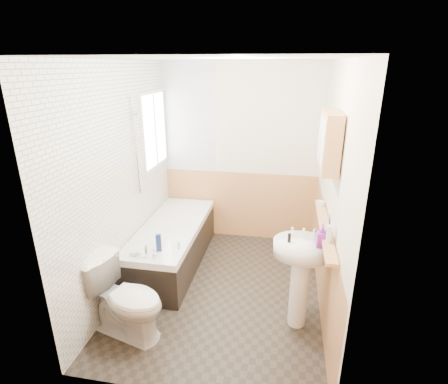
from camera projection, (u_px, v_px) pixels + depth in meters
The scene contains 26 objects.
floor at pixel (222, 290), 4.04m from camera, with size 2.80×2.80×0.00m, color black.
ceiling at pixel (221, 59), 3.18m from camera, with size 2.80×2.80×0.00m, color white.
wall_back at pixel (240, 155), 4.91m from camera, with size 2.20×0.02×2.50m, color beige.
wall_front at pixel (182, 258), 2.31m from camera, with size 2.20×0.02×2.50m, color beige.
wall_left at pixel (121, 182), 3.79m from camera, with size 0.02×2.80×2.50m, color beige.
wall_right at pixel (332, 195), 3.42m from camera, with size 0.02×2.80×2.50m, color beige.
wainscot_right at pixel (323, 261), 3.68m from camera, with size 0.01×2.80×1.00m, color tan.
wainscot_front at pixel (187, 345), 2.58m from camera, with size 2.20×0.01×1.00m, color tan.
wainscot_back at pixel (239, 205), 5.15m from camera, with size 2.20×0.01×1.00m, color tan.
tile_cladding_left at pixel (123, 182), 3.79m from camera, with size 0.01×2.80×2.50m, color white.
tile_return_back at pixel (189, 118), 4.84m from camera, with size 0.75×0.01×1.50m, color white.
window at pixel (155, 130), 4.53m from camera, with size 0.03×0.79×0.99m.
bathtub at pixel (173, 243), 4.49m from camera, with size 0.70×1.82×0.69m.
shower_riser at pixel (136, 138), 3.92m from camera, with size 0.10×0.08×1.14m.
toilet at pixel (126, 299), 3.27m from camera, with size 0.44×0.79×0.77m, color white.
sink at pixel (301, 266), 3.30m from camera, with size 0.54×0.44×1.04m.
pine_shelf at pixel (325, 227), 3.30m from camera, with size 0.10×1.37×0.03m, color tan.
medicine_cabinet at pixel (329, 141), 3.12m from camera, with size 0.15×0.58×0.52m.
foam_can at pixel (329, 234), 2.97m from camera, with size 0.05×0.05×0.16m, color silver.
green_bottle at pixel (329, 227), 3.00m from camera, with size 0.05×0.05×0.24m, color #19339E.
black_jar at pixel (321, 203), 3.76m from camera, with size 0.07×0.07×0.05m, color silver.
soap_bottle at pixel (321, 241), 3.10m from camera, with size 0.10×0.21×0.10m, color purple.
clear_bottle at pixel (289, 238), 3.17m from camera, with size 0.03×0.03×0.09m, color black.
blue_gel at pixel (159, 243), 3.75m from camera, with size 0.06×0.04×0.20m, color navy.
cream_jar at pixel (133, 254), 3.69m from camera, with size 0.07×0.07×0.04m, color silver.
orange_bottle at pixel (179, 245), 3.82m from camera, with size 0.03×0.03×0.09m, color silver.
Camera 1 is at (0.64, -3.34, 2.45)m, focal length 28.00 mm.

